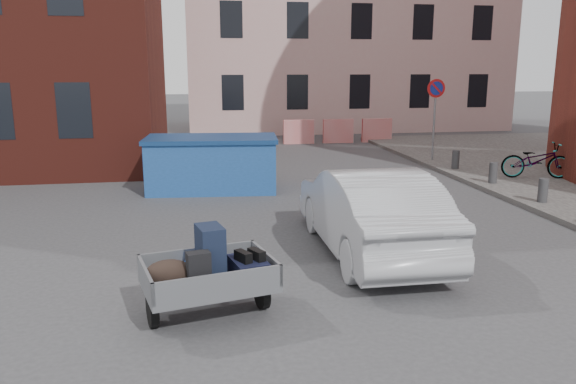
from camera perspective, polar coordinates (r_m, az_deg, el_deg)
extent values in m
plane|color=#38383A|center=(8.78, 3.28, -8.51)|extent=(120.00, 120.00, 0.00)
cylinder|color=gray|center=(19.24, 14.63, 7.03)|extent=(0.07, 0.07, 2.60)
cylinder|color=red|center=(19.15, 14.83, 10.15)|extent=(0.60, 0.03, 0.60)
cylinder|color=navy|center=(19.13, 14.85, 10.14)|extent=(0.44, 0.03, 0.44)
cylinder|color=#3A3A3D|center=(14.10, 24.48, 0.16)|extent=(0.22, 0.22, 0.55)
cylinder|color=#3A3A3D|center=(15.93, 20.11, 1.85)|extent=(0.22, 0.22, 0.55)
cylinder|color=#3A3A3D|center=(17.84, 16.66, 3.17)|extent=(0.22, 0.22, 0.55)
cube|color=red|center=(23.53, 1.10, 6.13)|extent=(1.30, 0.18, 1.00)
cube|color=red|center=(23.91, 5.13, 6.18)|extent=(1.30, 0.18, 1.00)
cube|color=red|center=(24.39, 9.02, 6.21)|extent=(1.30, 0.18, 1.00)
cylinder|color=black|center=(7.28, -13.61, -11.59)|extent=(0.20, 0.45, 0.44)
cylinder|color=black|center=(7.60, -2.67, -10.16)|extent=(0.20, 0.45, 0.44)
cube|color=slate|center=(7.31, -8.07, -9.18)|extent=(1.81, 1.43, 0.08)
cube|color=slate|center=(7.11, -14.27, -8.55)|extent=(0.29, 1.08, 0.28)
cube|color=slate|center=(7.46, -2.27, -7.12)|extent=(0.29, 1.08, 0.28)
cube|color=slate|center=(7.73, -9.12, -6.57)|extent=(1.57, 0.40, 0.28)
cube|color=slate|center=(6.77, -6.95, -9.33)|extent=(1.57, 0.40, 0.28)
cube|color=slate|center=(8.15, -9.69, -7.36)|extent=(0.24, 0.70, 0.06)
cube|color=#172037|center=(7.23, -7.88, -6.12)|extent=(0.39, 0.51, 0.70)
cube|color=black|center=(7.29, -4.07, -7.75)|extent=(0.53, 0.68, 0.25)
ellipsoid|color=#2C201A|center=(7.09, -11.96, -8.15)|extent=(0.67, 0.49, 0.36)
cube|color=black|center=(6.94, -9.05, -7.94)|extent=(0.31, 0.24, 0.48)
ellipsoid|color=#1745AF|center=(7.56, -9.16, -7.17)|extent=(0.42, 0.37, 0.24)
cube|color=black|center=(7.16, -4.58, -6.53)|extent=(0.22, 0.29, 0.13)
cube|color=black|center=(7.22, -3.21, -6.36)|extent=(0.22, 0.29, 0.13)
cube|color=#204F9B|center=(14.70, -7.73, 2.66)|extent=(3.36, 1.89, 1.29)
cube|color=navy|center=(14.59, -7.81, 5.38)|extent=(3.48, 2.01, 0.11)
imported|color=#AAADB2|center=(9.75, 8.24, -1.85)|extent=(1.59, 4.53, 1.49)
imported|color=black|center=(17.07, 23.90, 2.96)|extent=(1.99, 1.12, 0.99)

